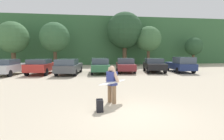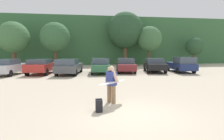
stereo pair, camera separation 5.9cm
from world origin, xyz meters
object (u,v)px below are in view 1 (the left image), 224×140
object	(u,v)px
surfboard_white	(113,82)
parked_car_silver	(8,67)
parked_car_maroon	(125,65)
parked_car_dark_gray	(69,66)
parked_car_black	(154,65)
parked_car_forest_green	(100,65)
parked_car_red	(41,66)
parked_car_navy	(181,65)
backpack_dropped	(100,106)
person_adult	(112,82)

from	to	relation	value
surfboard_white	parked_car_silver	bearing A→B (deg)	-98.78
parked_car_maroon	surfboard_white	size ratio (longest dim) A/B	2.66
surfboard_white	parked_car_maroon	bearing A→B (deg)	-151.14
parked_car_dark_gray	parked_car_black	world-z (taller)	parked_car_dark_gray
parked_car_forest_green	parked_car_maroon	xyz separation A→B (m)	(2.74, 0.72, -0.04)
parked_car_maroon	parked_car_forest_green	bearing A→B (deg)	113.05
parked_car_maroon	parked_car_black	bearing A→B (deg)	-89.12
parked_car_red	parked_car_dark_gray	size ratio (longest dim) A/B	0.96
parked_car_red	parked_car_navy	world-z (taller)	parked_car_navy
parked_car_maroon	parked_car_silver	bearing A→B (deg)	101.92
parked_car_silver	parked_car_forest_green	bearing A→B (deg)	-81.19
parked_car_forest_green	backpack_dropped	size ratio (longest dim) A/B	9.01
parked_car_silver	parked_car_navy	bearing A→B (deg)	-81.87
parked_car_silver	parked_car_black	world-z (taller)	parked_car_silver
parked_car_maroon	person_adult	size ratio (longest dim) A/B	2.78
parked_car_black	surfboard_white	world-z (taller)	parked_car_black
surfboard_white	backpack_dropped	world-z (taller)	surfboard_white
person_adult	surfboard_white	size ratio (longest dim) A/B	0.96
parked_car_dark_gray	surfboard_white	size ratio (longest dim) A/B	2.84
parked_car_dark_gray	parked_car_navy	world-z (taller)	parked_car_navy
parked_car_forest_green	parked_car_black	xyz separation A→B (m)	(5.75, 0.33, -0.03)
parked_car_silver	parked_car_dark_gray	xyz separation A→B (m)	(5.50, -0.33, 0.00)
parked_car_forest_green	person_adult	xyz separation A→B (m)	(-0.48, -10.62, 0.11)
parked_car_red	parked_car_dark_gray	distance (m)	2.72
parked_car_silver	parked_car_dark_gray	bearing A→B (deg)	-84.52
parked_car_black	backpack_dropped	distance (m)	13.84
parked_car_black	parked_car_navy	distance (m)	2.77
parked_car_navy	parked_car_silver	bearing A→B (deg)	94.80
parked_car_forest_green	surfboard_white	world-z (taller)	parked_car_forest_green
parked_car_dark_gray	surfboard_white	xyz separation A→B (m)	(2.53, -10.41, 0.16)
parked_car_red	surfboard_white	world-z (taller)	parked_car_red
person_adult	surfboard_white	distance (m)	0.11
parked_car_black	person_adult	xyz separation A→B (m)	(-6.22, -10.94, 0.14)
person_adult	parked_car_silver	bearing A→B (deg)	-86.91
parked_car_black	parked_car_red	bearing A→B (deg)	100.91
parked_car_red	person_adult	world-z (taller)	person_adult
parked_car_navy	person_adult	world-z (taller)	person_adult
parked_car_navy	surfboard_white	size ratio (longest dim) A/B	2.65
parked_car_silver	parked_car_forest_green	size ratio (longest dim) A/B	1.05
parked_car_dark_gray	parked_car_maroon	size ratio (longest dim) A/B	1.07
parked_car_silver	parked_car_forest_green	world-z (taller)	parked_car_forest_green
surfboard_white	backpack_dropped	bearing A→B (deg)	10.16
parked_car_forest_green	parked_car_black	bearing A→B (deg)	-83.63
parked_car_forest_green	parked_car_maroon	world-z (taller)	parked_car_forest_green
parked_car_black	person_adult	bearing A→B (deg)	161.71
parked_car_red	backpack_dropped	distance (m)	12.92
parked_car_red	person_adult	bearing A→B (deg)	-147.44
parked_car_black	parked_car_forest_green	bearing A→B (deg)	104.62
surfboard_white	backpack_dropped	distance (m)	1.37
person_adult	backpack_dropped	world-z (taller)	person_adult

